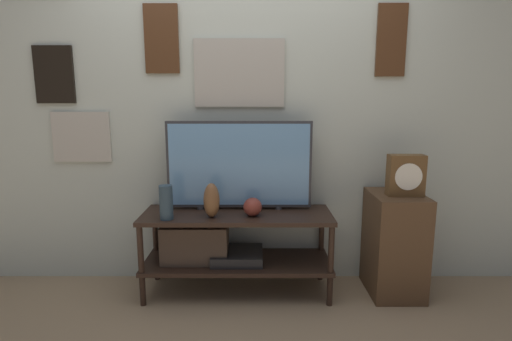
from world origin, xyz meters
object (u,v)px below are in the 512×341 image
object	(u,v)px
television	(238,165)
vase_round_glass	(252,207)
vase_tall_ceramic	(165,202)
mantel_clock	(405,175)
vase_urn_stoneware	(211,200)

from	to	relation	value
television	vase_round_glass	world-z (taller)	television
television	vase_tall_ceramic	xyz separation A→B (m)	(-0.48, -0.24, -0.21)
television	mantel_clock	xyz separation A→B (m)	(1.14, -0.14, -0.05)
vase_round_glass	mantel_clock	xyz separation A→B (m)	(1.04, 0.03, 0.21)
vase_tall_ceramic	vase_urn_stoneware	xyz separation A→B (m)	(0.30, 0.04, 0.00)
vase_tall_ceramic	vase_round_glass	size ratio (longest dim) A/B	1.80
vase_round_glass	mantel_clock	size ratio (longest dim) A/B	0.45
vase_tall_ceramic	mantel_clock	bearing A→B (deg)	3.53
television	vase_tall_ceramic	bearing A→B (deg)	-153.17
vase_tall_ceramic	vase_urn_stoneware	size ratio (longest dim) A/B	0.97
vase_urn_stoneware	vase_tall_ceramic	bearing A→B (deg)	-172.04
vase_tall_ceramic	mantel_clock	xyz separation A→B (m)	(1.61, 0.10, 0.16)
vase_urn_stoneware	vase_round_glass	bearing A→B (deg)	6.55
vase_urn_stoneware	mantel_clock	world-z (taller)	mantel_clock
vase_urn_stoneware	mantel_clock	size ratio (longest dim) A/B	0.84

